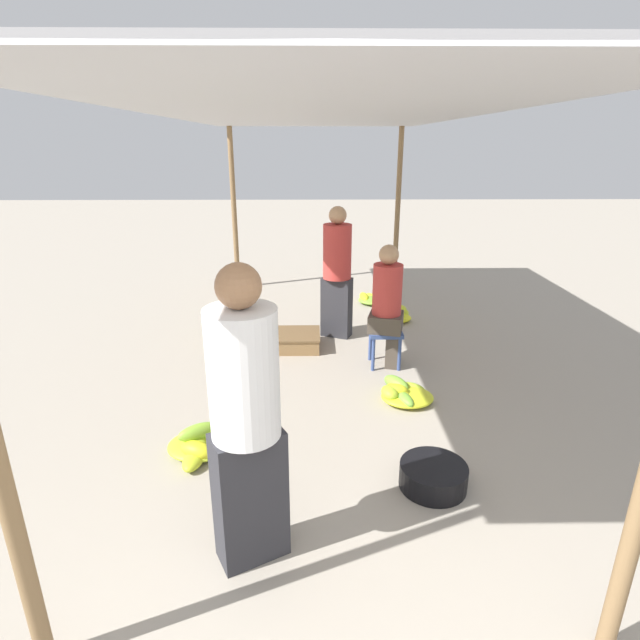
% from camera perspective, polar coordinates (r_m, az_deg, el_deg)
% --- Properties ---
extents(canopy_post_back_left, '(0.08, 0.08, 2.48)m').
position_cam_1_polar(canopy_post_back_left, '(8.11, -9.80, 12.21)').
color(canopy_post_back_left, olive).
rests_on(canopy_post_back_left, ground).
extents(canopy_post_back_right, '(0.08, 0.08, 2.48)m').
position_cam_1_polar(canopy_post_back_right, '(8.13, 8.86, 12.28)').
color(canopy_post_back_right, olive).
rests_on(canopy_post_back_right, ground).
extents(canopy_tarp, '(2.97, 6.70, 0.04)m').
position_cam_1_polar(canopy_tarp, '(4.81, -0.19, 22.66)').
color(canopy_tarp, '#B2B2B7').
rests_on(canopy_tarp, canopy_post_front_left).
extents(vendor_foreground, '(0.49, 0.49, 1.72)m').
position_cam_1_polar(vendor_foreground, '(2.67, -8.47, -11.04)').
color(vendor_foreground, '#2D2D33').
rests_on(vendor_foreground, ground).
extents(stool, '(0.34, 0.34, 0.40)m').
position_cam_1_polar(stool, '(5.28, 7.45, -1.92)').
color(stool, '#384C84').
rests_on(stool, ground).
extents(vendor_seated, '(0.41, 0.41, 1.30)m').
position_cam_1_polar(vendor_seated, '(5.17, 7.81, 1.72)').
color(vendor_seated, '#4C4238').
rests_on(vendor_seated, ground).
extents(basin_black, '(0.46, 0.46, 0.17)m').
position_cam_1_polar(basin_black, '(3.68, 12.81, -16.98)').
color(basin_black, black).
rests_on(basin_black, ground).
extents(banana_pile_left_0, '(0.47, 0.38, 0.24)m').
position_cam_1_polar(banana_pile_left_0, '(6.27, -9.19, -0.76)').
color(banana_pile_left_0, '#C8D428').
rests_on(banana_pile_left_0, ground).
extents(banana_pile_left_1, '(0.51, 0.59, 0.23)m').
position_cam_1_polar(banana_pile_left_1, '(4.04, -13.29, -13.60)').
color(banana_pile_left_1, '#C0D12A').
rests_on(banana_pile_left_1, ground).
extents(banana_pile_right_0, '(0.50, 0.57, 0.17)m').
position_cam_1_polar(banana_pile_right_0, '(4.71, 9.38, -8.23)').
color(banana_pile_right_0, '#78B437').
rests_on(banana_pile_right_0, ground).
extents(banana_pile_right_1, '(0.48, 0.49, 0.18)m').
position_cam_1_polar(banana_pile_right_1, '(7.42, 6.26, 2.37)').
color(banana_pile_right_1, '#A6C72E').
rests_on(banana_pile_right_1, ground).
extents(banana_pile_right_2, '(0.45, 0.41, 0.24)m').
position_cam_1_polar(banana_pile_right_2, '(6.71, 8.65, 0.63)').
color(banana_pile_right_2, yellow).
rests_on(banana_pile_right_2, ground).
extents(crate_near, '(0.52, 0.52, 0.18)m').
position_cam_1_polar(crate_near, '(5.78, -2.59, -2.32)').
color(crate_near, olive).
rests_on(crate_near, ground).
extents(shopper_walking_mid, '(0.44, 0.44, 1.57)m').
position_cam_1_polar(shopper_walking_mid, '(5.93, 1.96, 5.62)').
color(shopper_walking_mid, '#2D2D33').
rests_on(shopper_walking_mid, ground).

